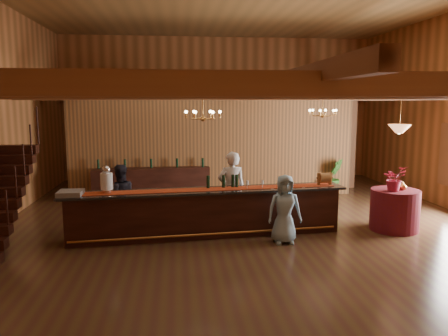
{
  "coord_description": "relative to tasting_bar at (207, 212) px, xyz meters",
  "views": [
    {
      "loc": [
        -1.64,
        -10.24,
        3.0
      ],
      "look_at": [
        -0.47,
        0.58,
        1.36
      ],
      "focal_mm": 35.0,
      "sensor_mm": 36.0,
      "label": 1
    }
  ],
  "objects": [
    {
      "name": "floor",
      "position": [
        1.0,
        0.65,
        -0.54
      ],
      "size": [
        14.0,
        14.0,
        0.0
      ],
      "primitive_type": "plane",
      "color": "#4A341D",
      "rests_on": "ground"
    },
    {
      "name": "wall_back",
      "position": [
        1.0,
        7.65,
        2.21
      ],
      "size": [
        12.0,
        0.1,
        5.5
      ],
      "primitive_type": "cube",
      "color": "#AC6437",
      "rests_on": "floor"
    },
    {
      "name": "wall_front",
      "position": [
        1.0,
        -6.35,
        2.21
      ],
      "size": [
        12.0,
        0.1,
        5.5
      ],
      "primitive_type": "cube",
      "color": "#AC6437",
      "rests_on": "floor"
    },
    {
      "name": "beam_grid",
      "position": [
        1.0,
        1.16,
        2.7
      ],
      "size": [
        11.9,
        13.9,
        0.39
      ],
      "color": "brown",
      "rests_on": "wall_left"
    },
    {
      "name": "support_posts",
      "position": [
        1.0,
        0.15,
        1.06
      ],
      "size": [
        9.2,
        10.2,
        3.2
      ],
      "color": "brown",
      "rests_on": "floor"
    },
    {
      "name": "partition_wall",
      "position": [
        0.5,
        4.15,
        1.01
      ],
      "size": [
        9.0,
        0.18,
        3.1
      ],
      "primitive_type": "cube",
      "color": "#935A2D",
      "rests_on": "floor"
    },
    {
      "name": "backroom_boxes",
      "position": [
        0.7,
        6.15,
        -0.01
      ],
      "size": [
        4.1,
        0.6,
        1.1
      ],
      "color": "#34150E",
      "rests_on": "floor"
    },
    {
      "name": "tasting_bar",
      "position": [
        0.0,
        0.0,
        0.0
      ],
      "size": [
        6.43,
        1.37,
        1.08
      ],
      "rotation": [
        0.0,
        0.0,
        0.09
      ],
      "color": "#34150E",
      "rests_on": "floor"
    },
    {
      "name": "beverage_dispenser",
      "position": [
        -2.17,
        -0.14,
        0.81
      ],
      "size": [
        0.26,
        0.26,
        0.6
      ],
      "color": "silver",
      "rests_on": "tasting_bar"
    },
    {
      "name": "glass_rack_tray",
      "position": [
        -2.89,
        -0.31,
        0.57
      ],
      "size": [
        0.5,
        0.5,
        0.1
      ],
      "primitive_type": "cube",
      "color": "gray",
      "rests_on": "tasting_bar"
    },
    {
      "name": "raffle_drum",
      "position": [
        2.79,
        0.2,
        0.7
      ],
      "size": [
        0.34,
        0.24,
        0.3
      ],
      "color": "#9C612B",
      "rests_on": "tasting_bar"
    },
    {
      "name": "bar_bottle_0",
      "position": [
        0.04,
        0.13,
        0.67
      ],
      "size": [
        0.07,
        0.07,
        0.3
      ],
      "primitive_type": "cylinder",
      "color": "black",
      "rests_on": "tasting_bar"
    },
    {
      "name": "bar_bottle_1",
      "position": [
        0.4,
        0.16,
        0.67
      ],
      "size": [
        0.07,
        0.07,
        0.3
      ],
      "primitive_type": "cylinder",
      "color": "black",
      "rests_on": "tasting_bar"
    },
    {
      "name": "bar_bottle_2",
      "position": [
        0.62,
        0.18,
        0.67
      ],
      "size": [
        0.07,
        0.07,
        0.3
      ],
      "primitive_type": "cylinder",
      "color": "black",
      "rests_on": "tasting_bar"
    },
    {
      "name": "bar_bottle_3",
      "position": [
        0.7,
        0.19,
        0.67
      ],
      "size": [
        0.07,
        0.07,
        0.3
      ],
      "primitive_type": "cylinder",
      "color": "black",
      "rests_on": "tasting_bar"
    },
    {
      "name": "backbar_shelf",
      "position": [
        -1.45,
        3.87,
        -0.04
      ],
      "size": [
        3.62,
        1.02,
        1.01
      ],
      "primitive_type": "cube",
      "rotation": [
        0.0,
        0.0,
        0.13
      ],
      "color": "#34150E",
      "rests_on": "floor"
    },
    {
      "name": "round_table",
      "position": [
        4.45,
        -0.04,
        -0.06
      ],
      "size": [
        1.12,
        1.12,
        0.97
      ],
      "primitive_type": "cylinder",
      "color": "#5E1411",
      "rests_on": "floor"
    },
    {
      "name": "chandelier_left",
      "position": [
        -0.05,
        0.27,
        2.2
      ],
      "size": [
        0.8,
        0.8,
        0.62
      ],
      "color": "#B17636",
      "rests_on": "beam_grid"
    },
    {
      "name": "chandelier_right",
      "position": [
        3.46,
        2.42,
        2.18
      ],
      "size": [
        0.8,
        0.8,
        0.63
      ],
      "color": "#B17636",
      "rests_on": "beam_grid"
    },
    {
      "name": "pendant_lamp",
      "position": [
        4.45,
        -0.04,
        1.86
      ],
      "size": [
        0.52,
        0.52,
        0.9
      ],
      "color": "#B17636",
      "rests_on": "beam_grid"
    },
    {
      "name": "bartender",
      "position": [
        0.65,
        0.66,
        0.38
      ],
      "size": [
        0.7,
        0.49,
        1.84
      ],
      "primitive_type": "imported",
      "rotation": [
        0.0,
        0.0,
        3.21
      ],
      "color": "silver",
      "rests_on": "floor"
    },
    {
      "name": "staff_second",
      "position": [
        -2.0,
        0.67,
        0.24
      ],
      "size": [
        0.9,
        0.78,
        1.57
      ],
      "primitive_type": "imported",
      "rotation": [
        0.0,
        0.0,
        3.42
      ],
      "color": "#21212D",
      "rests_on": "floor"
    },
    {
      "name": "guest",
      "position": [
        1.62,
        -0.7,
        0.2
      ],
      "size": [
        0.73,
        0.49,
        1.49
      ],
      "primitive_type": "imported",
      "rotation": [
        0.0,
        0.0,
        -0.02
      ],
      "color": "#89B1C9",
      "rests_on": "floor"
    },
    {
      "name": "floor_plant",
      "position": [
        4.36,
        3.84,
        0.07
      ],
      "size": [
        0.78,
        0.68,
        1.22
      ],
      "primitive_type": "imported",
      "rotation": [
        0.0,
        0.0,
        0.22
      ],
      "color": "#306721",
      "rests_on": "floor"
    },
    {
      "name": "table_flowers",
      "position": [
        4.34,
        -0.15,
        0.72
      ],
      "size": [
        0.63,
        0.58,
        0.58
      ],
      "primitive_type": "imported",
      "rotation": [
        0.0,
        0.0,
        0.27
      ],
      "color": "#A6213C",
      "rests_on": "round_table"
    },
    {
      "name": "table_vase",
      "position": [
        4.6,
        -0.06,
        0.58
      ],
      "size": [
        0.17,
        0.17,
        0.31
      ],
      "primitive_type": "imported",
      "rotation": [
        0.0,
        0.0,
        0.14
      ],
      "color": "#B17636",
      "rests_on": "round_table"
    }
  ]
}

